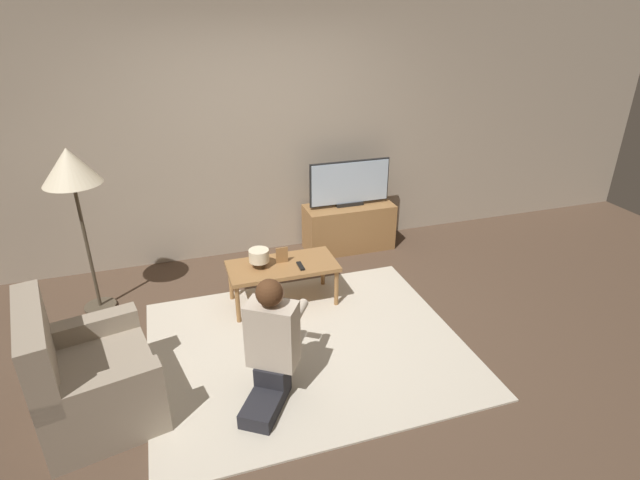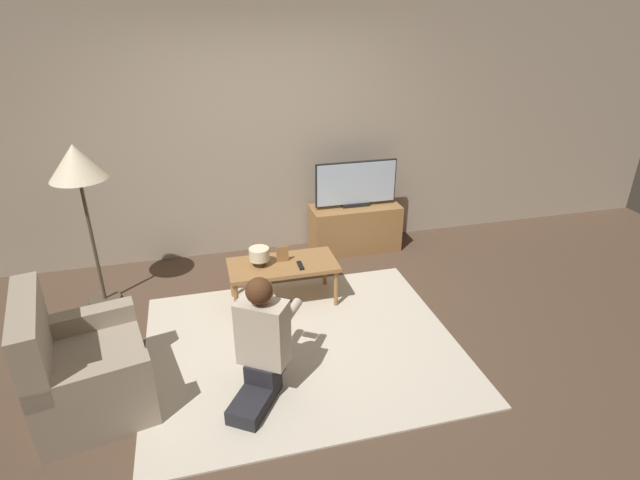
{
  "view_description": "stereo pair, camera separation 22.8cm",
  "coord_description": "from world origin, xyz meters",
  "px_view_note": "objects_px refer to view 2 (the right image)",
  "views": [
    {
      "loc": [
        -0.91,
        -3.17,
        2.54
      ],
      "look_at": [
        0.3,
        0.61,
        0.66
      ],
      "focal_mm": 28.0,
      "sensor_mm": 36.0,
      "label": 1
    },
    {
      "loc": [
        -0.69,
        -3.23,
        2.54
      ],
      "look_at": [
        0.3,
        0.61,
        0.66
      ],
      "focal_mm": 28.0,
      "sensor_mm": 36.0,
      "label": 2
    }
  ],
  "objects_px": {
    "table_lamp": "(259,255)",
    "coffee_table": "(283,268)",
    "armchair": "(84,371)",
    "floor_lamp": "(77,168)",
    "person_kneeling": "(262,340)",
    "tv": "(356,184)"
  },
  "relations": [
    {
      "from": "floor_lamp",
      "to": "person_kneeling",
      "type": "relative_size",
      "value": 1.63
    },
    {
      "from": "armchair",
      "to": "person_kneeling",
      "type": "relative_size",
      "value": 1.07
    },
    {
      "from": "tv",
      "to": "person_kneeling",
      "type": "relative_size",
      "value": 0.98
    },
    {
      "from": "armchair",
      "to": "floor_lamp",
      "type": "bearing_deg",
      "value": -9.2
    },
    {
      "from": "tv",
      "to": "coffee_table",
      "type": "bearing_deg",
      "value": -137.36
    },
    {
      "from": "floor_lamp",
      "to": "table_lamp",
      "type": "relative_size",
      "value": 8.36
    },
    {
      "from": "floor_lamp",
      "to": "table_lamp",
      "type": "xyz_separation_m",
      "value": [
        1.42,
        -0.42,
        -0.79
      ]
    },
    {
      "from": "floor_lamp",
      "to": "armchair",
      "type": "height_order",
      "value": "floor_lamp"
    },
    {
      "from": "floor_lamp",
      "to": "table_lamp",
      "type": "bearing_deg",
      "value": -16.46
    },
    {
      "from": "tv",
      "to": "floor_lamp",
      "type": "distance_m",
      "value": 2.71
    },
    {
      "from": "tv",
      "to": "coffee_table",
      "type": "xyz_separation_m",
      "value": [
        -0.99,
        -0.91,
        -0.41
      ]
    },
    {
      "from": "floor_lamp",
      "to": "armchair",
      "type": "relative_size",
      "value": 1.53
    },
    {
      "from": "coffee_table",
      "to": "armchair",
      "type": "xyz_separation_m",
      "value": [
        -1.55,
        -0.97,
        -0.07
      ]
    },
    {
      "from": "tv",
      "to": "person_kneeling",
      "type": "bearing_deg",
      "value": -123.2
    },
    {
      "from": "table_lamp",
      "to": "coffee_table",
      "type": "bearing_deg",
      "value": -4.28
    },
    {
      "from": "floor_lamp",
      "to": "armchair",
      "type": "distance_m",
      "value": 1.73
    },
    {
      "from": "armchair",
      "to": "tv",
      "type": "bearing_deg",
      "value": -65.71
    },
    {
      "from": "table_lamp",
      "to": "person_kneeling",
      "type": "bearing_deg",
      "value": -97.48
    },
    {
      "from": "armchair",
      "to": "table_lamp",
      "type": "xyz_separation_m",
      "value": [
        1.35,
        0.99,
        0.22
      ]
    },
    {
      "from": "coffee_table",
      "to": "table_lamp",
      "type": "height_order",
      "value": "table_lamp"
    },
    {
      "from": "coffee_table",
      "to": "person_kneeling",
      "type": "distance_m",
      "value": 1.21
    },
    {
      "from": "armchair",
      "to": "person_kneeling",
      "type": "bearing_deg",
      "value": -110.7
    }
  ]
}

